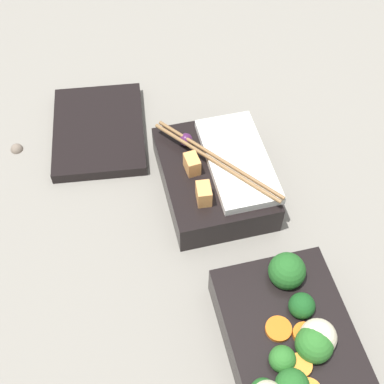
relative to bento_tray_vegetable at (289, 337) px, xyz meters
name	(u,v)px	position (x,y,z in m)	size (l,w,h in m)	color
ground_plane	(239,266)	(0.11, 0.02, -0.03)	(3.00, 3.00, 0.00)	gray
bento_tray_vegetable	(289,337)	(0.00, 0.00, 0.00)	(0.18, 0.14, 0.08)	black
bento_tray_rice	(218,175)	(0.24, 0.02, 0.00)	(0.18, 0.14, 0.07)	black
bento_lid	(99,130)	(0.38, 0.16, -0.02)	(0.18, 0.13, 0.02)	black
pebble_0	(16,148)	(0.38, 0.29, -0.03)	(0.02, 0.02, 0.02)	#7A6B5B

